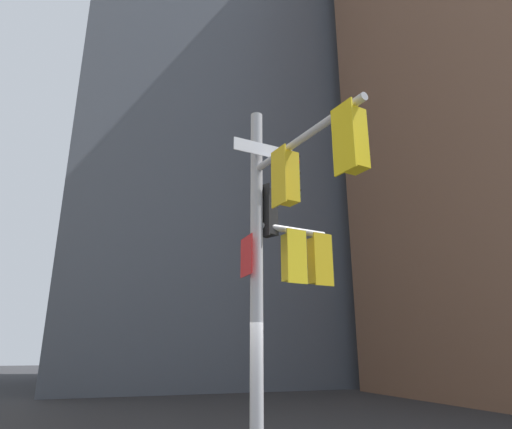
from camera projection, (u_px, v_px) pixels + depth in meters
building_mid_block at (211, 60)px, 36.59m from camera, size 17.88×17.88×50.76m
signal_pole_assembly at (283, 237)px, 8.58m from camera, size 2.44×3.75×7.02m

